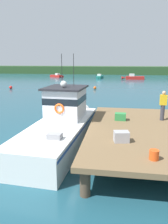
# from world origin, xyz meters

# --- Properties ---
(ground_plane) EXTENTS (200.00, 200.00, 0.00)m
(ground_plane) POSITION_xyz_m (0.00, 0.00, 0.00)
(ground_plane) COLOR #1E4C5B
(dock) EXTENTS (6.00, 9.00, 1.20)m
(dock) POSITION_xyz_m (4.80, 0.00, 1.07)
(dock) COLOR #4C3D2D
(dock) RESTS_ON ground
(main_fishing_boat) EXTENTS (3.05, 9.90, 4.80)m
(main_fishing_boat) POSITION_xyz_m (0.24, 0.64, 1.01)
(main_fishing_boat) COLOR white
(main_fishing_boat) RESTS_ON ground
(crate_stack_mid_dock) EXTENTS (0.62, 0.47, 0.39)m
(crate_stack_mid_dock) POSITION_xyz_m (3.36, 1.31, 1.39)
(crate_stack_mid_dock) COLOR #2D8442
(crate_stack_mid_dock) RESTS_ON dock
(crate_single_by_cleat) EXTENTS (0.67, 0.54, 0.43)m
(crate_single_by_cleat) POSITION_xyz_m (3.37, -2.01, 1.42)
(crate_single_by_cleat) COLOR #9E9EA3
(crate_single_by_cleat) RESTS_ON dock
(bait_bucket) EXTENTS (0.32, 0.32, 0.34)m
(bait_bucket) POSITION_xyz_m (4.44, -3.52, 1.37)
(bait_bucket) COLOR #E04C19
(bait_bucket) RESTS_ON dock
(deckhand_by_the_boat) EXTENTS (0.36, 0.22, 1.63)m
(deckhand_by_the_boat) POSITION_xyz_m (5.64, 1.65, 2.06)
(deckhand_by_the_boat) COLOR #383842
(deckhand_by_the_boat) RESTS_ON dock
(moored_boat_mid_harbor) EXTENTS (1.57, 4.39, 1.10)m
(moored_boat_mid_harbor) POSITION_xyz_m (-1.40, 43.76, 0.38)
(moored_boat_mid_harbor) COLOR #196B5B
(moored_boat_mid_harbor) RESTS_ON ground
(moored_boat_near_channel) EXTENTS (5.23, 1.68, 1.31)m
(moored_boat_near_channel) POSITION_xyz_m (6.64, 41.95, 0.45)
(moored_boat_near_channel) COLOR red
(moored_boat_near_channel) RESTS_ON ground
(moored_boat_outer_mooring) EXTENTS (4.07, 2.75, 1.07)m
(moored_boat_outer_mooring) POSITION_xyz_m (-12.79, 45.40, 0.37)
(moored_boat_outer_mooring) COLOR red
(moored_boat_outer_mooring) RESTS_ON ground
(mooring_buoy_outer) EXTENTS (0.46, 0.46, 0.46)m
(mooring_buoy_outer) POSITION_xyz_m (-0.37, 23.15, 0.23)
(mooring_buoy_outer) COLOR #EA5B19
(mooring_buoy_outer) RESTS_ON ground
(mooring_buoy_inshore) EXTENTS (0.49, 0.49, 0.49)m
(mooring_buoy_inshore) POSITION_xyz_m (-13.45, 21.47, 0.25)
(mooring_buoy_inshore) COLOR red
(mooring_buoy_inshore) RESTS_ON ground
(far_shoreline) EXTENTS (120.00, 8.00, 2.40)m
(far_shoreline) POSITION_xyz_m (0.00, 62.00, 1.20)
(far_shoreline) COLOR #284723
(far_shoreline) RESTS_ON ground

